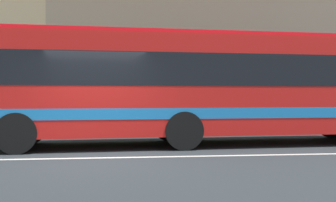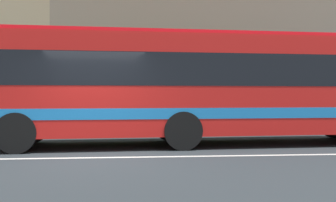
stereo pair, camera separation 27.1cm
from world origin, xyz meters
The scene contains 5 objects.
ground_plane centered at (0.00, 0.00, 0.00)m, with size 160.00×160.00×0.00m, color #2B3135.
lane_centre_line centered at (0.00, 0.00, 0.00)m, with size 60.00×0.16×0.01m, color silver.
hedge_row_far centered at (-0.06, 5.89, 0.51)m, with size 12.65×1.10×1.03m, color #2F6628.
apartment_block_right centered at (8.82, 13.87, 6.67)m, with size 22.70×10.36×13.33m.
transit_bus centered at (2.88, 2.29, 1.73)m, with size 11.83×3.16×3.14m.
Camera 2 is at (0.82, -9.45, 1.40)m, focal length 44.32 mm.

